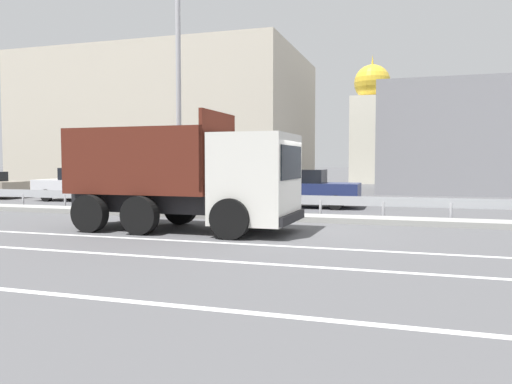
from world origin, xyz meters
TOP-DOWN VIEW (x-y plane):
  - ground_plane at (0.00, 0.00)m, footprint 320.00×320.00m
  - lane_strip_0 at (-3.26, -2.31)m, footprint 63.98×0.16m
  - lane_strip_1 at (-3.26, -4.36)m, footprint 63.98×0.16m
  - median_island at (0.00, 2.81)m, footprint 35.19×1.10m
  - median_guardrail at (0.00, 3.70)m, footprint 63.98×0.09m
  - dump_truck at (-2.34, -0.52)m, footprint 6.57×2.78m
  - median_road_sign at (-6.44, 2.81)m, footprint 0.84×0.16m
  - street_lamp_1 at (-4.86, 2.47)m, footprint 0.70×2.38m
  - parked_car_2 at (-12.60, 7.71)m, footprint 4.88×2.01m
  - parked_car_3 at (-6.68, 7.73)m, footprint 4.32×2.21m
  - parked_car_4 at (-1.39, 7.59)m, footprint 4.62×1.98m
  - background_building_0 at (-13.29, 18.63)m, footprint 18.21×12.07m
  - church_tower at (-0.60, 33.03)m, footprint 3.60×3.60m

SIDE VIEW (x-z plane):
  - ground_plane at x=0.00m, z-range 0.00..0.00m
  - lane_strip_0 at x=-3.26m, z-range 0.00..0.01m
  - lane_strip_1 at x=-3.26m, z-range 0.00..0.01m
  - median_island at x=0.00m, z-range 0.00..0.18m
  - median_guardrail at x=0.00m, z-range 0.18..0.96m
  - parked_car_3 at x=-6.68m, z-range 0.00..1.49m
  - parked_car_4 at x=-1.39m, z-range -0.01..1.61m
  - parked_car_2 at x=-12.60m, z-range -0.01..1.64m
  - dump_truck at x=-2.34m, z-range -0.33..2.99m
  - median_road_sign at x=-6.44m, z-range 0.11..2.75m
  - background_building_0 at x=-13.29m, z-range 0.00..9.12m
  - church_tower at x=-0.60m, z-range -0.58..10.97m
  - street_lamp_1 at x=-4.86m, z-range 0.52..10.98m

